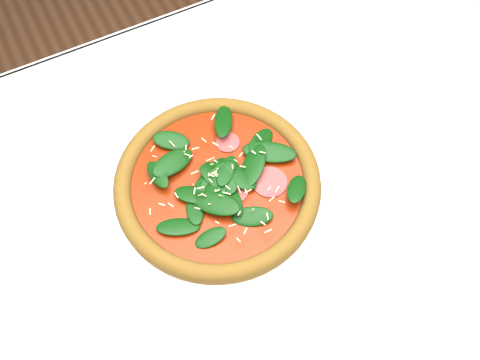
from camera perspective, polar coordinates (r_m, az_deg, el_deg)
ground at (r=1.45m, az=0.78°, el=-16.53°), size 6.00×6.00×0.00m
dining_table at (r=0.82m, az=1.33°, el=-6.74°), size 1.21×0.81×0.75m
plate at (r=0.74m, az=-2.38°, el=-0.86°), size 0.33×0.33×0.01m
pizza at (r=0.73m, az=-2.43°, el=-0.16°), size 0.34×0.34×0.04m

